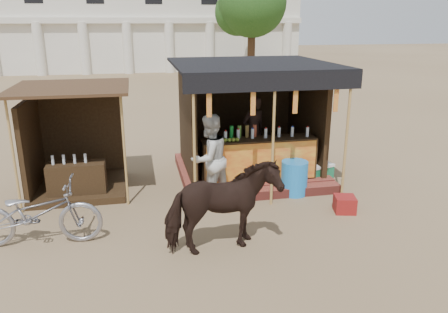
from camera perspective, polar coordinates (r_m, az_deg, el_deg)
ground at (r=7.71m, az=2.43°, el=-11.35°), size 120.00×120.00×0.00m
main_stall at (r=10.61m, az=3.44°, el=2.72°), size 3.60×3.61×2.78m
secondary_stall at (r=10.31m, az=-19.44°, el=0.29°), size 2.40×2.40×2.38m
cow at (r=7.16m, az=-0.22°, el=-6.72°), size 1.96×1.13×1.57m
motorbike at (r=8.12m, az=-23.33°, el=-6.82°), size 2.22×0.89×1.15m
bystander at (r=9.11m, az=-1.90°, el=-0.30°), size 1.15×1.09×1.88m
blue_barrel at (r=9.77m, az=9.16°, el=-2.77°), size 0.69×0.69×0.76m
red_crate at (r=9.17m, az=15.48°, el=-6.02°), size 0.49×0.48×0.33m
cooler at (r=10.64m, az=12.18°, el=-2.09°), size 0.74×0.62×0.46m
background_building at (r=36.50m, az=-12.65°, el=17.40°), size 26.00×7.45×8.18m
tree at (r=29.67m, az=3.24°, el=19.13°), size 4.50×4.40×7.00m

